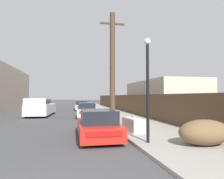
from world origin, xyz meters
TOP-DOWN VIEW (x-y plane):
  - sidewalk_curb at (5.30, 23.50)m, footprint 4.20×63.00m
  - discarded_fridge at (4.00, 7.19)m, footprint 0.74×1.85m
  - parked_sports_car_red at (2.02, 6.41)m, footprint 1.82×4.31m
  - car_parked_mid at (2.28, 15.76)m, footprint 1.90×4.14m
  - car_parked_far at (2.35, 25.45)m, footprint 1.75×4.13m
  - pickup_truck at (-2.08, 17.81)m, footprint 2.42×6.02m
  - utility_pole at (3.76, 11.21)m, footprint 1.80×0.39m
  - street_lamp at (3.76, 4.55)m, footprint 0.26×0.26m
  - brush_pile at (5.66, 3.71)m, footprint 2.03×1.29m
  - wooden_fence at (7.25, 20.26)m, footprint 0.08×39.06m
  - building_right_house at (12.71, 21.43)m, footprint 6.00×12.78m

SIDE VIEW (x-z plane):
  - sidewalk_curb at x=5.30m, z-range 0.00..0.12m
  - discarded_fridge at x=4.00m, z-range 0.11..0.81m
  - brush_pile at x=5.66m, z-range 0.12..1.07m
  - parked_sports_car_red at x=2.02m, z-range -0.06..1.25m
  - car_parked_far at x=2.35m, z-range -0.03..1.25m
  - car_parked_mid at x=2.28m, z-range -0.04..1.30m
  - pickup_truck at x=-2.08m, z-range 0.00..1.76m
  - wooden_fence at x=7.25m, z-range 0.12..2.10m
  - building_right_house at x=12.71m, z-range 0.00..3.91m
  - street_lamp at x=3.76m, z-range 0.49..4.62m
  - utility_pole at x=3.76m, z-range 0.19..8.12m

